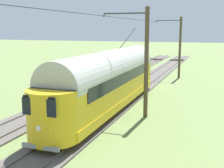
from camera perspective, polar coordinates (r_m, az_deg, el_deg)
The scene contains 7 objects.
ground_plane at distance 27.72m, azimuth -0.50°, elevation -1.64°, with size 220.00×220.00×0.00m, color olive.
track_streetcar_siding at distance 27.38m, azimuth 3.68°, elevation -1.70°, with size 2.80×80.00×0.18m.
track_adjacent_siding at distance 28.73m, azimuth -4.05°, elevation -1.12°, with size 2.80×80.00×0.18m.
vintage_streetcar at distance 21.54m, azimuth -0.56°, elevation 0.98°, with size 2.65×18.17×5.77m.
catenary_pole_foreground at distance 36.42m, azimuth 12.72°, elevation 7.03°, with size 3.18×0.28×7.22m.
catenary_pole_mid_near at distance 19.58m, azimuth 6.33°, elevation 4.47°, with size 3.18×0.28×7.22m.
overhead_wire_run at distance 13.44m, azimuth -13.80°, elevation 13.85°, with size 2.97×55.40×0.18m.
Camera 1 is at (-9.41, 25.41, 5.82)m, focal length 47.84 mm.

